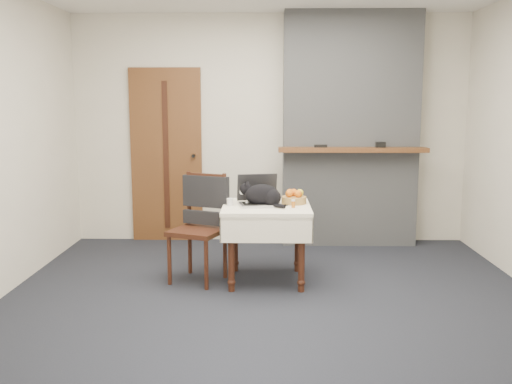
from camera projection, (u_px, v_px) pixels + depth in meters
The scene contains 12 objects.
ground at pixel (271, 296), 4.79m from camera, with size 4.50×4.50×0.00m, color black.
room_shell at pixel (271, 85), 4.97m from camera, with size 4.52×4.01×2.61m.
door at pixel (166, 155), 6.60m from camera, with size 0.82×0.10×2.00m.
chimney at pixel (350, 130), 6.40m from camera, with size 1.62×0.48×2.60m.
side_table at pixel (266, 218), 5.12m from camera, with size 0.78×0.78×0.70m.
laptop at pixel (259, 197), 5.12m from camera, with size 0.42×0.37×0.27m.
cat at pixel (263, 195), 5.05m from camera, with size 0.42×0.30×0.22m.
cream_jar at pixel (230, 202), 5.08m from camera, with size 0.06×0.06×0.07m, color silver.
pill_bottle at pixel (293, 203), 4.98m from camera, with size 0.03×0.03×0.07m.
fruit_basket at pixel (294, 198), 5.18m from camera, with size 0.23×0.23×0.13m.
desk_clutter at pixel (290, 204), 5.15m from camera, with size 0.14×0.02×0.01m, color black.
chair at pixel (202, 212), 5.19m from camera, with size 0.57×0.56×0.98m.
Camera 1 is at (-0.05, -4.60, 1.62)m, focal length 40.00 mm.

